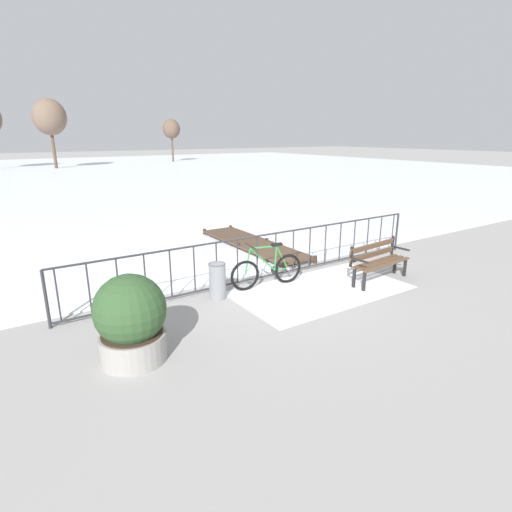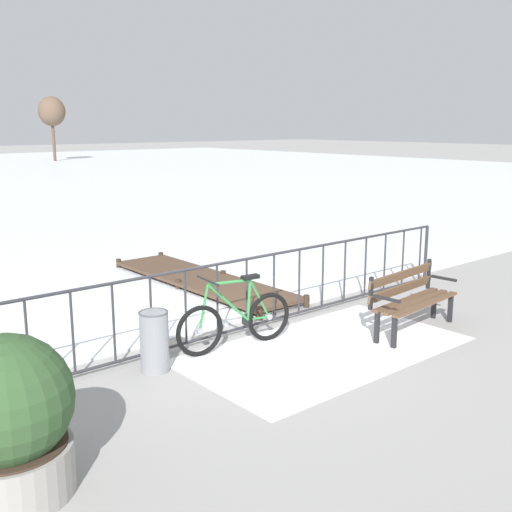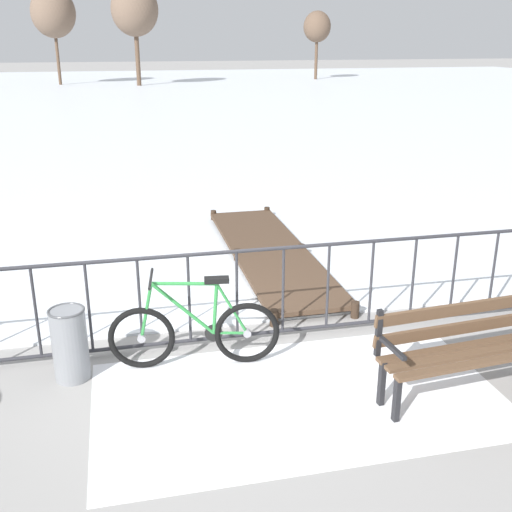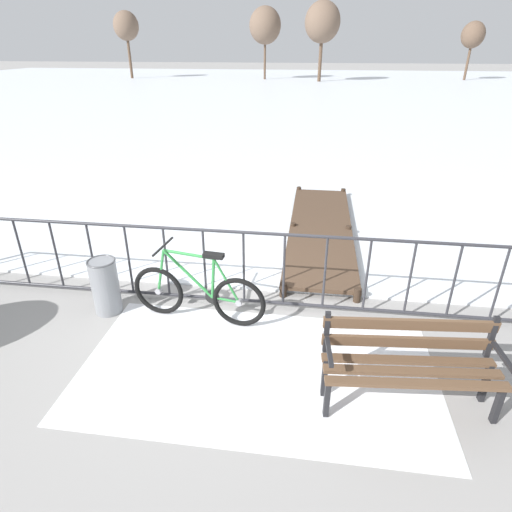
{
  "view_description": "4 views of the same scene",
  "coord_description": "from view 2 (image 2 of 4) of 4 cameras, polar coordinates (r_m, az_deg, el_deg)",
  "views": [
    {
      "loc": [
        -5.04,
        -7.23,
        3.18
      ],
      "look_at": [
        -0.67,
        -0.58,
        0.81
      ],
      "focal_mm": 28.64,
      "sensor_mm": 36.0,
      "label": 1
    },
    {
      "loc": [
        -4.97,
        -6.33,
        2.86
      ],
      "look_at": [
        0.66,
        0.28,
        0.99
      ],
      "focal_mm": 43.09,
      "sensor_mm": 36.0,
      "label": 2
    },
    {
      "loc": [
        -0.88,
        -5.88,
        3.15
      ],
      "look_at": [
        0.52,
        0.25,
        0.89
      ],
      "focal_mm": 43.06,
      "sensor_mm": 36.0,
      "label": 3
    },
    {
      "loc": [
        1.06,
        -4.68,
        3.1
      ],
      "look_at": [
        0.37,
        0.26,
        0.61
      ],
      "focal_mm": 29.87,
      "sensor_mm": 36.0,
      "label": 4
    }
  ],
  "objects": [
    {
      "name": "wooden_dock",
      "position": [
        11.12,
        -5.09,
        -2.16
      ],
      "size": [
        1.1,
        4.46,
        0.2
      ],
      "color": "#4C3828",
      "rests_on": "ground"
    },
    {
      "name": "railing_fence",
      "position": [
        8.37,
        -2.21,
        -3.8
      ],
      "size": [
        9.06,
        0.06,
        1.07
      ],
      "color": "#2D2D33",
      "rests_on": "ground"
    },
    {
      "name": "ground_plane",
      "position": [
        8.54,
        -2.18,
        -7.41
      ],
      "size": [
        160.0,
        160.0,
        0.0
      ],
      "primitive_type": "plane",
      "color": "gray"
    },
    {
      "name": "bicycle_near_railing",
      "position": [
        7.99,
        -1.9,
        -6.02
      ],
      "size": [
        1.71,
        0.52,
        0.97
      ],
      "color": "black",
      "rests_on": "ground"
    },
    {
      "name": "trash_bin",
      "position": [
        7.36,
        -9.42,
        -7.77
      ],
      "size": [
        0.35,
        0.35,
        0.73
      ],
      "color": "gray",
      "rests_on": "ground"
    },
    {
      "name": "tree_east_mid",
      "position": [
        51.11,
        -18.43,
        12.58
      ],
      "size": [
        2.05,
        2.05,
        4.95
      ],
      "color": "brown",
      "rests_on": "ground"
    },
    {
      "name": "snow_patch",
      "position": [
        8.09,
        6.5,
        -8.6
      ],
      "size": [
        3.73,
        2.07,
        0.01
      ],
      "primitive_type": "cube",
      "color": "white",
      "rests_on": "ground"
    },
    {
      "name": "planter_with_shrub",
      "position": [
        5.24,
        -22.07,
        -13.82
      ],
      "size": [
        1.03,
        1.03,
        1.31
      ],
      "color": "gray",
      "rests_on": "ground"
    },
    {
      "name": "park_bench",
      "position": [
        8.87,
        14.13,
        -3.58
      ],
      "size": [
        1.64,
        0.62,
        0.89
      ],
      "color": "brown",
      "rests_on": "ground"
    }
  ]
}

